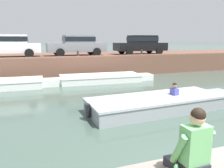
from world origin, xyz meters
TOP-DOWN VIEW (x-y plane):
  - ground_plane at (0.00, 6.21)m, footprint 400.00×400.00m
  - far_quay_wall at (0.00, 15.42)m, footprint 60.00×6.00m
  - far_wall_coping at (0.00, 12.54)m, footprint 60.00×0.24m
  - boat_moored_central_white at (1.26, 10.61)m, footprint 6.11×2.09m
  - motorboat_passing at (1.72, 4.38)m, footprint 6.53×2.16m
  - car_left_inner_white at (-4.45, 13.98)m, footprint 4.13×1.93m
  - car_centre_grey at (0.18, 13.98)m, footprint 4.39×2.01m
  - car_right_inner_black at (5.49, 13.98)m, footprint 4.28×2.00m
  - mooring_bollard_mid at (-0.03, 12.67)m, footprint 0.15×0.15m
  - mooring_bollard_east at (4.93, 12.67)m, footprint 0.15×0.15m
  - person_seated_left at (-0.87, -0.47)m, footprint 0.54×0.53m

SIDE VIEW (x-z plane):
  - ground_plane at x=0.00m, z-range 0.00..0.00m
  - boat_moored_central_white at x=1.26m, z-range 0.00..0.46m
  - motorboat_passing at x=1.72m, z-range -0.24..0.79m
  - far_quay_wall at x=0.00m, z-range 0.00..1.47m
  - person_seated_left at x=-0.87m, z-range 0.75..1.71m
  - far_wall_coping at x=0.00m, z-range 1.47..1.55m
  - mooring_bollard_mid at x=-0.03m, z-range 1.49..1.94m
  - mooring_bollard_east at x=4.93m, z-range 1.49..1.94m
  - car_left_inner_white at x=-4.45m, z-range 1.55..3.09m
  - car_centre_grey at x=0.18m, z-range 1.55..3.09m
  - car_right_inner_black at x=5.49m, z-range 1.55..3.09m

